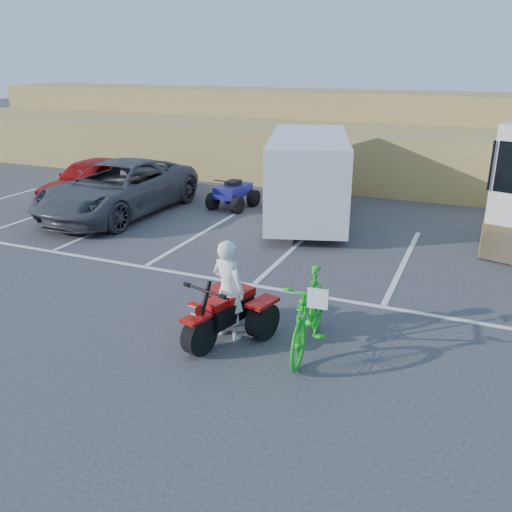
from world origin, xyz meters
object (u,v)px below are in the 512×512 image
at_px(red_trike_atv, 223,339).
at_px(quad_atv_green, 288,213).
at_px(cargo_trailer, 308,176).
at_px(red_car, 90,180).
at_px(grey_pickup, 118,188).
at_px(green_dirt_bike, 309,313).
at_px(quad_atv_blue, 233,208).
at_px(rider, 228,290).

distance_m(red_trike_atv, quad_atv_green, 8.07).
relative_size(cargo_trailer, quad_atv_green, 3.43).
bearing_deg(red_car, grey_pickup, -31.05).
relative_size(green_dirt_bike, cargo_trailer, 0.39).
distance_m(red_trike_atv, cargo_trailer, 7.55).
height_order(red_car, cargo_trailer, cargo_trailer).
distance_m(quad_atv_blue, quad_atv_green, 1.84).
xyz_separation_m(red_trike_atv, red_car, (-8.27, 6.86, 0.70)).
bearing_deg(grey_pickup, cargo_trailer, 16.83).
bearing_deg(quad_atv_blue, rider, -58.87).
height_order(rider, quad_atv_green, rider).
bearing_deg(red_car, quad_atv_green, 6.06).
height_order(green_dirt_bike, quad_atv_green, green_dirt_bike).
bearing_deg(quad_atv_blue, quad_atv_green, 7.58).
height_order(green_dirt_bike, red_car, red_car).
xyz_separation_m(cargo_trailer, quad_atv_green, (-0.75, 0.52, -1.33)).
xyz_separation_m(rider, red_car, (-8.31, 6.71, -0.16)).
bearing_deg(red_trike_atv, grey_pickup, 152.13).
distance_m(rider, red_car, 10.69).
bearing_deg(cargo_trailer, green_dirt_bike, -88.92).
bearing_deg(rider, cargo_trailer, -67.75).
bearing_deg(cargo_trailer, rider, -99.47).
bearing_deg(red_trike_atv, cargo_trailer, 111.81).
distance_m(grey_pickup, quad_atv_blue, 3.59).
bearing_deg(rider, green_dirt_bike, -160.91).
bearing_deg(grey_pickup, rider, -40.33).
distance_m(grey_pickup, quad_atv_green, 5.20).
distance_m(rider, quad_atv_blue, 8.54).
bearing_deg(red_car, quad_atv_blue, 8.97).
relative_size(green_dirt_bike, quad_atv_blue, 1.45).
xyz_separation_m(red_car, quad_atv_blue, (4.75, 1.00, -0.70)).
bearing_deg(quad_atv_green, green_dirt_bike, -91.98).
bearing_deg(rider, grey_pickup, -26.99).
bearing_deg(green_dirt_bike, rider, -180.00).
xyz_separation_m(grey_pickup, cargo_trailer, (5.46, 1.52, 0.54)).
bearing_deg(rider, red_trike_atv, 90.00).
relative_size(rider, quad_atv_green, 1.05).
bearing_deg(quad_atv_blue, red_car, -161.83).
relative_size(grey_pickup, cargo_trailer, 1.00).
height_order(red_car, quad_atv_green, red_car).
distance_m(rider, cargo_trailer, 7.31).
distance_m(green_dirt_bike, quad_atv_blue, 9.08).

